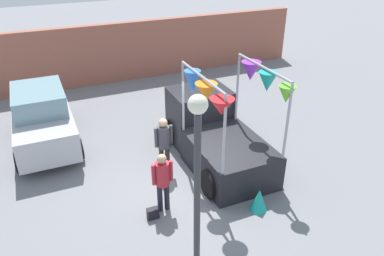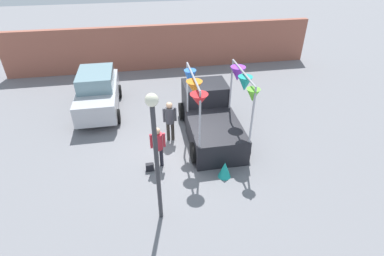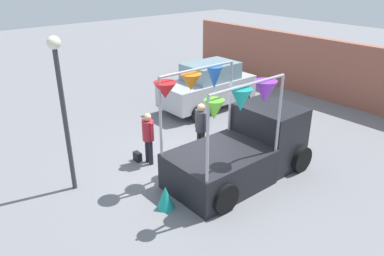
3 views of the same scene
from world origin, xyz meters
name	(u,v)px [view 2 (image 2 of 3)]	position (x,y,z in m)	size (l,w,h in m)	color
ground_plane	(185,147)	(0.00, 0.00, 0.00)	(60.00, 60.00, 0.00)	slate
vendor_truck	(210,114)	(1.16, 0.80, 0.89)	(2.50, 4.17, 3.08)	black
parked_car	(98,92)	(-3.44, 3.58, 0.94)	(1.88, 4.00, 1.88)	#B7B7BC
person_customer	(158,144)	(-1.07, -0.93, 0.96)	(0.53, 0.34, 1.60)	black
person_vendor	(170,118)	(-0.48, 0.60, 1.03)	(0.53, 0.34, 1.70)	#2D2823
handbag	(150,167)	(-1.42, -1.13, 0.14)	(0.28, 0.16, 0.28)	black
street_lamp	(155,145)	(-1.21, -3.24, 2.62)	(0.32, 0.32, 4.02)	#333338
brick_boundary_wall	(163,47)	(0.00, 8.36, 1.30)	(18.00, 0.36, 2.60)	#9E5947
folded_kite_bundle_teal	(225,170)	(1.08, -1.90, 0.30)	(0.44, 0.44, 0.60)	teal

